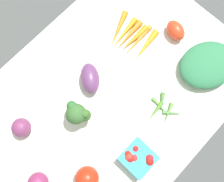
% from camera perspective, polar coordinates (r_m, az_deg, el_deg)
% --- Properties ---
extents(tablecloth, '(1.04, 0.76, 0.02)m').
position_cam_1_polar(tablecloth, '(1.03, 0.00, -0.40)').
color(tablecloth, silver).
rests_on(tablecloth, ground).
extents(roma_tomato, '(0.08, 0.10, 0.06)m').
position_cam_1_polar(roma_tomato, '(1.11, 13.37, 12.43)').
color(roma_tomato, red).
rests_on(roma_tomato, tablecloth).
extents(red_onion_near_basket, '(0.07, 0.07, 0.07)m').
position_cam_1_polar(red_onion_near_basket, '(1.02, -18.74, -7.37)').
color(red_onion_near_basket, '#74335C').
rests_on(red_onion_near_basket, tablecloth).
extents(eggplant, '(0.13, 0.14, 0.07)m').
position_cam_1_polar(eggplant, '(1.00, -4.70, 2.72)').
color(eggplant, '#623764').
rests_on(eggplant, tablecloth).
extents(okra_pile, '(0.12, 0.13, 0.02)m').
position_cam_1_polar(okra_pile, '(1.02, 10.76, -3.85)').
color(okra_pile, '#548B36').
rests_on(okra_pile, tablecloth).
extents(berry_basket, '(0.10, 0.10, 0.06)m').
position_cam_1_polar(berry_basket, '(0.97, 5.46, -14.00)').
color(berry_basket, teal).
rests_on(berry_basket, tablecloth).
extents(carrot_bunch, '(0.18, 0.19, 0.03)m').
position_cam_1_polar(carrot_bunch, '(1.09, 4.22, 11.39)').
color(carrot_bunch, orange).
rests_on(carrot_bunch, tablecloth).
extents(broccoli_head, '(0.08, 0.09, 0.11)m').
position_cam_1_polar(broccoli_head, '(0.94, -7.37, -4.77)').
color(broccoli_head, '#9BD075').
rests_on(broccoli_head, tablecloth).
extents(leafy_greens_clump, '(0.27, 0.25, 0.07)m').
position_cam_1_polar(leafy_greens_clump, '(1.08, 19.72, 5.29)').
color(leafy_greens_clump, '#2E7549').
rests_on(leafy_greens_clump, tablecloth).
extents(bell_pepper_red, '(0.08, 0.08, 0.09)m').
position_cam_1_polar(bell_pepper_red, '(0.96, -5.35, -18.02)').
color(bell_pepper_red, red).
rests_on(bell_pepper_red, tablecloth).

